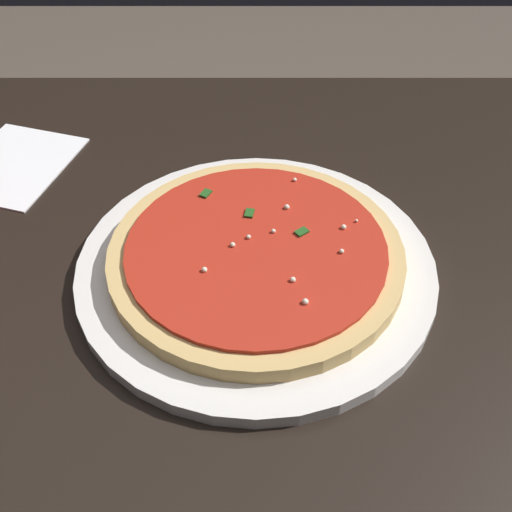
# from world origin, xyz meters

# --- Properties ---
(restaurant_table) EXTENTS (1.07, 0.74, 0.77)m
(restaurant_table) POSITION_xyz_m (0.00, 0.00, 0.62)
(restaurant_table) COLOR black
(restaurant_table) RESTS_ON ground_plane
(serving_plate) EXTENTS (0.33, 0.33, 0.01)m
(serving_plate) POSITION_xyz_m (-0.04, -0.00, 0.78)
(serving_plate) COLOR white
(serving_plate) RESTS_ON restaurant_table
(pizza) EXTENTS (0.27, 0.27, 0.02)m
(pizza) POSITION_xyz_m (-0.04, -0.00, 0.80)
(pizza) COLOR #DBB26B
(pizza) RESTS_ON serving_plate
(napkin_loose_left) EXTENTS (0.15, 0.17, 0.00)m
(napkin_loose_left) POSITION_xyz_m (0.23, -0.17, 0.77)
(napkin_loose_left) COLOR white
(napkin_loose_left) RESTS_ON restaurant_table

